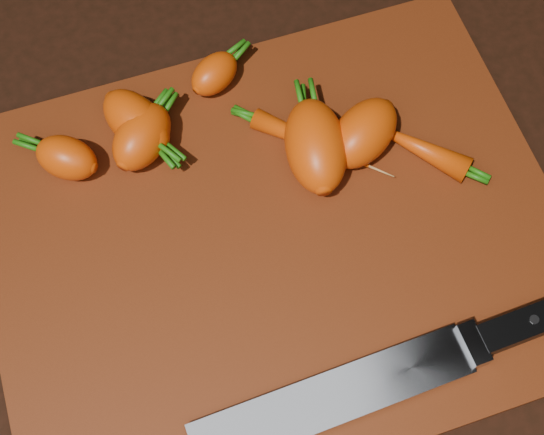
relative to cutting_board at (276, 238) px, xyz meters
name	(u,v)px	position (x,y,z in m)	size (l,w,h in m)	color
ground	(276,243)	(0.00, 0.00, -0.01)	(2.00, 2.00, 0.01)	black
cutting_board	(276,238)	(0.00, 0.00, 0.00)	(0.50, 0.40, 0.01)	maroon
carrot_0	(142,137)	(-0.09, 0.12, 0.03)	(0.07, 0.04, 0.04)	#DA480D
carrot_1	(67,158)	(-0.15, 0.12, 0.03)	(0.06, 0.04, 0.04)	#DA480D
carrot_2	(136,122)	(-0.09, 0.14, 0.03)	(0.08, 0.04, 0.04)	#DA480D
carrot_3	(316,146)	(0.06, 0.06, 0.03)	(0.09, 0.05, 0.05)	#DA480D
carrot_4	(363,133)	(0.10, 0.06, 0.03)	(0.08, 0.05, 0.05)	#DA480D
carrot_5	(214,74)	(0.00, 0.17, 0.02)	(0.05, 0.03, 0.03)	#DA480D
carrot_6	(311,142)	(0.06, 0.07, 0.02)	(0.11, 0.02, 0.02)	#DA480D
carrot_7	(418,147)	(0.15, 0.04, 0.02)	(0.10, 0.03, 0.03)	#DA480D
knife	(359,388)	(0.02, -0.15, 0.02)	(0.38, 0.05, 0.02)	gray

